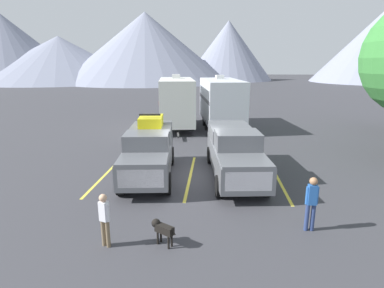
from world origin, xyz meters
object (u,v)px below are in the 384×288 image
person_a (104,217)px  dog (162,228)px  pickup_truck_b (234,151)px  camper_trailer_b (221,101)px  pickup_truck_a (149,150)px  person_b (312,200)px  camper_trailer_a (177,101)px

person_a → dog: bearing=7.8°
pickup_truck_b → camper_trailer_b: 10.63m
pickup_truck_a → person_b: size_ratio=3.28×
pickup_truck_b → camper_trailer_a: camper_trailer_a is taller
person_a → pickup_truck_b: bearing=56.7°
person_b → dog: bearing=-166.0°
camper_trailer_a → person_b: 15.60m
camper_trailer_b → person_a: bearing=-101.6°
camper_trailer_b → dog: camper_trailer_b is taller
person_b → dog: size_ratio=2.33×
camper_trailer_b → person_b: size_ratio=4.85×
pickup_truck_a → pickup_truck_b: pickup_truck_a is taller
camper_trailer_b → camper_trailer_a: bearing=-169.7°
camper_trailer_a → dog: (1.49, -15.52, -1.62)m
pickup_truck_b → person_a: 6.87m
camper_trailer_a → person_a: camper_trailer_a is taller
camper_trailer_b → dog: 16.30m
pickup_truck_b → pickup_truck_a: bearing=-176.5°
person_a → dog: (1.50, 0.21, -0.40)m
camper_trailer_a → person_b: size_ratio=4.42×
camper_trailer_b → person_b: bearing=-80.9°
pickup_truck_a → person_a: (-0.06, -5.51, -0.31)m
pickup_truck_a → person_b: pickup_truck_a is taller
camper_trailer_b → pickup_truck_a: bearing=-106.9°
camper_trailer_a → dog: size_ratio=10.30×
pickup_truck_a → camper_trailer_b: camper_trailer_b is taller
camper_trailer_b → person_a: 16.71m
pickup_truck_b → camper_trailer_a: 10.71m
dog → pickup_truck_a: bearing=105.2°
camper_trailer_a → camper_trailer_b: (3.33, 0.60, -0.03)m
pickup_truck_b → person_a: (-3.76, -5.74, -0.25)m
dog → camper_trailer_b: bearing=83.5°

